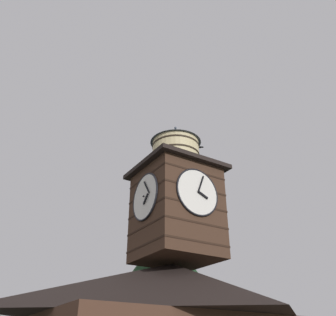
% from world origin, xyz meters
% --- Properties ---
extents(clock_tower, '(4.70, 4.70, 8.49)m').
position_xyz_m(clock_tower, '(1.23, -1.24, 10.32)').
color(clock_tower, '#422B1E').
rests_on(clock_tower, building_main).
extents(pine_tree_behind, '(6.88, 6.88, 17.74)m').
position_xyz_m(pine_tree_behind, '(-1.05, -6.16, 7.04)').
color(pine_tree_behind, '#473323').
rests_on(pine_tree_behind, ground_plane).
extents(moon, '(1.79, 1.79, 1.79)m').
position_xyz_m(moon, '(-14.76, -33.29, 13.40)').
color(moon, silver).
extents(flying_bird_high, '(0.47, 0.44, 0.13)m').
position_xyz_m(flying_bird_high, '(-3.21, -4.45, 16.58)').
color(flying_bird_high, black).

